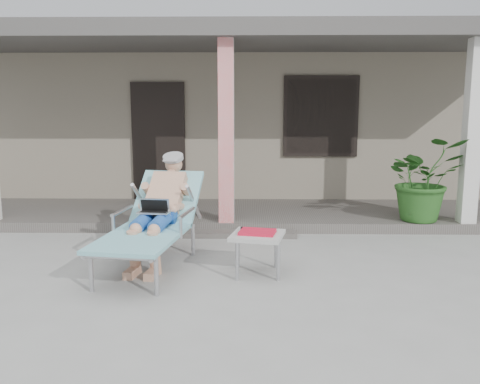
{
  "coord_description": "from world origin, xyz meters",
  "views": [
    {
      "loc": [
        0.33,
        -5.15,
        1.81
      ],
      "look_at": [
        0.22,
        0.6,
        0.85
      ],
      "focal_mm": 38.0,
      "sensor_mm": 36.0,
      "label": 1
    }
  ],
  "objects": [
    {
      "name": "ground",
      "position": [
        0.0,
        0.0,
        0.0
      ],
      "size": [
        60.0,
        60.0,
        0.0
      ],
      "primitive_type": "plane",
      "color": "#9E9E99",
      "rests_on": "ground"
    },
    {
      "name": "house",
      "position": [
        0.0,
        6.5,
        1.67
      ],
      "size": [
        10.4,
        5.4,
        3.3
      ],
      "color": "gray",
      "rests_on": "ground"
    },
    {
      "name": "side_table",
      "position": [
        0.42,
        0.22,
        0.41
      ],
      "size": [
        0.64,
        0.64,
        0.49
      ],
      "rotation": [
        0.0,
        0.0,
        -0.21
      ],
      "color": "#B7B6B1",
      "rests_on": "ground"
    },
    {
      "name": "lounger",
      "position": [
        -0.75,
        0.59,
        0.83
      ],
      "size": [
        1.06,
        2.13,
        1.34
      ],
      "rotation": [
        0.0,
        0.0,
        -0.15
      ],
      "color": "#B7B7BC",
      "rests_on": "ground"
    },
    {
      "name": "porch_step",
      "position": [
        0.0,
        1.85,
        0.04
      ],
      "size": [
        2.0,
        0.3,
        0.07
      ],
      "primitive_type": "cube",
      "color": "#605B56",
      "rests_on": "ground"
    },
    {
      "name": "porch_deck",
      "position": [
        0.0,
        3.0,
        0.07
      ],
      "size": [
        10.0,
        2.0,
        0.15
      ],
      "primitive_type": "cube",
      "color": "#605B56",
      "rests_on": "ground"
    },
    {
      "name": "porch_overhang",
      "position": [
        0.0,
        2.95,
        2.79
      ],
      "size": [
        10.0,
        2.3,
        2.85
      ],
      "color": "silver",
      "rests_on": "porch_deck"
    },
    {
      "name": "potted_palm",
      "position": [
        2.89,
        2.28,
        0.77
      ],
      "size": [
        1.23,
        1.11,
        1.24
      ],
      "primitive_type": "imported",
      "rotation": [
        0.0,
        0.0,
        0.13
      ],
      "color": "#26591E",
      "rests_on": "porch_deck"
    }
  ]
}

